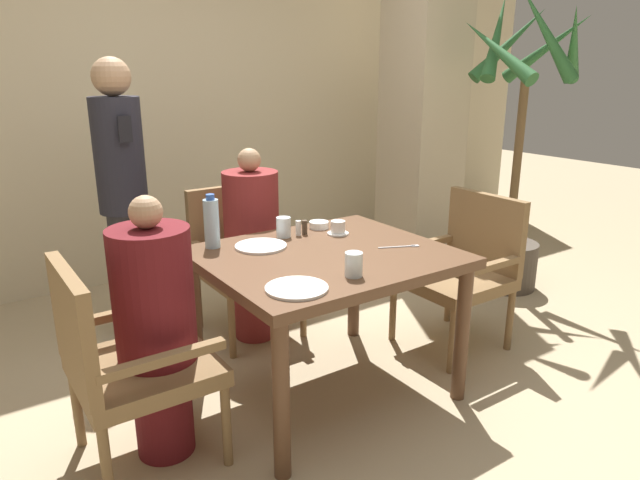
# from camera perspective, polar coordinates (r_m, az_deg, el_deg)

# --- Properties ---
(ground_plane) EXTENTS (16.00, 16.00, 0.00)m
(ground_plane) POSITION_cam_1_polar(r_m,az_deg,el_deg) (3.01, 0.54, -14.75)
(ground_plane) COLOR tan
(wall_back) EXTENTS (8.00, 0.06, 2.80)m
(wall_back) POSITION_cam_1_polar(r_m,az_deg,el_deg) (4.54, -15.96, 14.02)
(wall_back) COLOR beige
(wall_back) RESTS_ON ground_plane
(pillar_stone) EXTENTS (0.51, 0.51, 2.70)m
(pillar_stone) POSITION_cam_1_polar(r_m,az_deg,el_deg) (4.74, 10.32, 13.88)
(pillar_stone) COLOR #BCAD8E
(pillar_stone) RESTS_ON ground_plane
(dining_table) EXTENTS (1.13, 0.97, 0.74)m
(dining_table) POSITION_cam_1_polar(r_m,az_deg,el_deg) (2.73, 0.58, -3.22)
(dining_table) COLOR brown
(dining_table) RESTS_ON ground_plane
(chair_left_side) EXTENTS (0.54, 0.54, 0.88)m
(chair_left_side) POSITION_cam_1_polar(r_m,az_deg,el_deg) (2.42, -19.10, -11.07)
(chair_left_side) COLOR brown
(chair_left_side) RESTS_ON ground_plane
(diner_in_left_chair) EXTENTS (0.32, 0.32, 1.12)m
(diner_in_left_chair) POSITION_cam_1_polar(r_m,az_deg,el_deg) (2.41, -16.06, -8.42)
(diner_in_left_chair) COLOR #5B1419
(diner_in_left_chair) RESTS_ON ground_plane
(chair_far_side) EXTENTS (0.54, 0.54, 0.88)m
(chair_far_side) POSITION_cam_1_polar(r_m,az_deg,el_deg) (3.51, -7.82, -1.47)
(chair_far_side) COLOR brown
(chair_far_side) RESTS_ON ground_plane
(diner_in_far_chair) EXTENTS (0.32, 0.32, 1.15)m
(diner_in_far_chair) POSITION_cam_1_polar(r_m,az_deg,el_deg) (3.36, -6.80, -0.38)
(diner_in_far_chair) COLOR maroon
(diner_in_far_chair) RESTS_ON ground_plane
(chair_right_side) EXTENTS (0.54, 0.54, 0.88)m
(chair_right_side) POSITION_cam_1_polar(r_m,az_deg,el_deg) (3.40, 14.16, -2.44)
(chair_right_side) COLOR brown
(chair_right_side) RESTS_ON ground_plane
(standing_host) EXTENTS (0.28, 0.31, 1.64)m
(standing_host) POSITION_cam_1_polar(r_m,az_deg,el_deg) (3.50, -19.09, 4.47)
(standing_host) COLOR #2D2D33
(standing_host) RESTS_ON ground_plane
(potted_palm) EXTENTS (0.79, 0.83, 2.10)m
(potted_palm) POSITION_cam_1_polar(r_m,az_deg,el_deg) (4.31, 18.91, 5.67)
(potted_palm) COLOR #4C4238
(potted_palm) RESTS_ON ground_plane
(plate_main_left) EXTENTS (0.25, 0.25, 0.01)m
(plate_main_left) POSITION_cam_1_polar(r_m,az_deg,el_deg) (2.25, -2.35, -4.84)
(plate_main_left) COLOR white
(plate_main_left) RESTS_ON dining_table
(plate_main_right) EXTENTS (0.25, 0.25, 0.01)m
(plate_main_right) POSITION_cam_1_polar(r_m,az_deg,el_deg) (2.79, -5.94, -0.61)
(plate_main_right) COLOR white
(plate_main_right) RESTS_ON dining_table
(teacup_with_saucer) EXTENTS (0.11, 0.11, 0.07)m
(teacup_with_saucer) POSITION_cam_1_polar(r_m,az_deg,el_deg) (2.99, 1.81, 1.18)
(teacup_with_saucer) COLOR white
(teacup_with_saucer) RESTS_ON dining_table
(bowl_small) EXTENTS (0.11, 0.11, 0.04)m
(bowl_small) POSITION_cam_1_polar(r_m,az_deg,el_deg) (3.10, -0.11, 1.54)
(bowl_small) COLOR white
(bowl_small) RESTS_ON dining_table
(water_bottle) EXTENTS (0.07, 0.07, 0.26)m
(water_bottle) POSITION_cam_1_polar(r_m,az_deg,el_deg) (2.79, -10.79, 1.70)
(water_bottle) COLOR #A3C6DB
(water_bottle) RESTS_ON dining_table
(glass_tall_near) EXTENTS (0.08, 0.08, 0.10)m
(glass_tall_near) POSITION_cam_1_polar(r_m,az_deg,el_deg) (2.38, 3.39, -2.45)
(glass_tall_near) COLOR silver
(glass_tall_near) RESTS_ON dining_table
(glass_tall_mid) EXTENTS (0.08, 0.08, 0.10)m
(glass_tall_mid) POSITION_cam_1_polar(r_m,az_deg,el_deg) (2.94, -3.67, 1.29)
(glass_tall_mid) COLOR silver
(glass_tall_mid) RESTS_ON dining_table
(salt_shaker) EXTENTS (0.03, 0.03, 0.08)m
(salt_shaker) POSITION_cam_1_polar(r_m,az_deg,el_deg) (2.96, -2.18, 1.21)
(salt_shaker) COLOR white
(salt_shaker) RESTS_ON dining_table
(pepper_shaker) EXTENTS (0.03, 0.03, 0.07)m
(pepper_shaker) POSITION_cam_1_polar(r_m,az_deg,el_deg) (2.98, -1.55, 1.29)
(pepper_shaker) COLOR #4C3D2D
(pepper_shaker) RESTS_ON dining_table
(fork_beside_plate) EXTENTS (0.19, 0.10, 0.00)m
(fork_beside_plate) POSITION_cam_1_polar(r_m,az_deg,el_deg) (2.81, 8.29, -0.65)
(fork_beside_plate) COLOR silver
(fork_beside_plate) RESTS_ON dining_table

